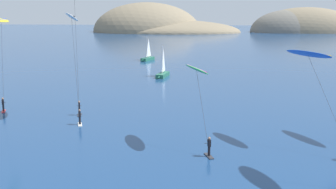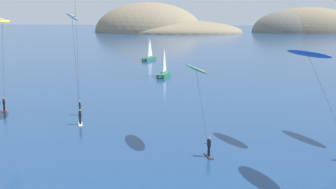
{
  "view_description": "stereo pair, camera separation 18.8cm",
  "coord_description": "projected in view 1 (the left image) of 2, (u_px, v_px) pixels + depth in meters",
  "views": [
    {
      "loc": [
        4.6,
        -13.61,
        12.19
      ],
      "look_at": [
        0.28,
        23.37,
        4.55
      ],
      "focal_mm": 45.0,
      "sensor_mm": 36.0,
      "label": 1
    },
    {
      "loc": [
        4.79,
        -13.59,
        12.19
      ],
      "look_at": [
        0.28,
        23.37,
        4.55
      ],
      "focal_mm": 45.0,
      "sensor_mm": 36.0,
      "label": 2
    }
  ],
  "objects": [
    {
      "name": "sailboat_near",
      "position": [
        162.0,
        74.0,
        75.87
      ],
      "size": [
        2.01,
        5.96,
        5.7
      ],
      "color": "#23664C",
      "rests_on": "ground"
    },
    {
      "name": "headland_island",
      "position": [
        203.0,
        32.0,
        220.66
      ],
      "size": [
        139.25,
        46.62,
        30.72
      ],
      "color": "slate",
      "rests_on": "ground"
    },
    {
      "name": "kitesurfer_blue",
      "position": [
        312.0,
        62.0,
        37.11
      ],
      "size": [
        5.45,
        7.81,
        8.59
      ],
      "color": "yellow",
      "rests_on": "ground"
    },
    {
      "name": "kitesurfer_yellow",
      "position": [
        1.0,
        26.0,
        50.74
      ],
      "size": [
        2.95,
        5.92,
        11.11
      ],
      "color": "red",
      "rests_on": "ground"
    },
    {
      "name": "kitesurfer_white",
      "position": [
        72.0,
        25.0,
        45.64
      ],
      "size": [
        3.54,
        6.2,
        11.83
      ],
      "color": "silver",
      "rests_on": "ground"
    },
    {
      "name": "kitesurfer_lime",
      "position": [
        75.0,
        5.0,
        49.75
      ],
      "size": [
        3.16,
        7.35,
        14.09
      ],
      "color": "#2D2D33",
      "rests_on": "ground"
    },
    {
      "name": "kitesurfer_green",
      "position": [
        198.0,
        76.0,
        36.87
      ],
      "size": [
        3.29,
        6.43,
        7.3
      ],
      "color": "#2D2D33",
      "rests_on": "ground"
    },
    {
      "name": "sailboat_far",
      "position": [
        147.0,
        58.0,
        100.02
      ],
      "size": [
        2.76,
        5.92,
        5.7
      ],
      "color": "#23664C",
      "rests_on": "ground"
    }
  ]
}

